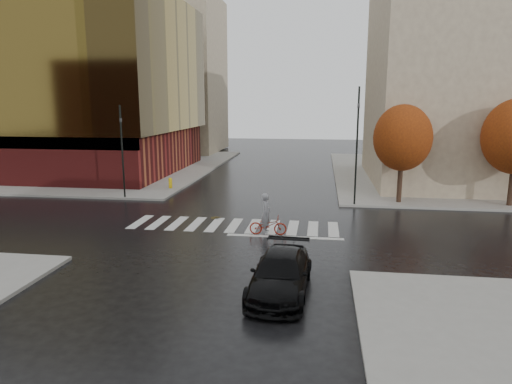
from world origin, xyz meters
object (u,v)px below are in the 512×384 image
fire_hydrant (170,182)px  sedan (281,274)px  cyclist (267,221)px  traffic_light_ne (357,138)px  traffic_light_nw (122,147)px

fire_hydrant → sedan: bearing=-60.6°
sedan → cyclist: bearing=103.2°
traffic_light_ne → traffic_light_nw: bearing=10.5°
cyclist → traffic_light_nw: 13.58m
cyclist → traffic_light_ne: size_ratio=0.29×
cyclist → traffic_light_nw: (-11.06, 7.30, 2.97)m
cyclist → fire_hydrant: cyclist is taller
cyclist → traffic_light_ne: bearing=-36.4°
traffic_light_nw → fire_hydrant: size_ratio=7.73×
sedan → cyclist: (-1.34, 7.22, 0.02)m
sedan → fire_hydrant: 20.92m
traffic_light_nw → fire_hydrant: 5.28m
traffic_light_nw → traffic_light_ne: bearing=97.8°
sedan → traffic_light_ne: 15.43m
traffic_light_nw → cyclist: bearing=64.3°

